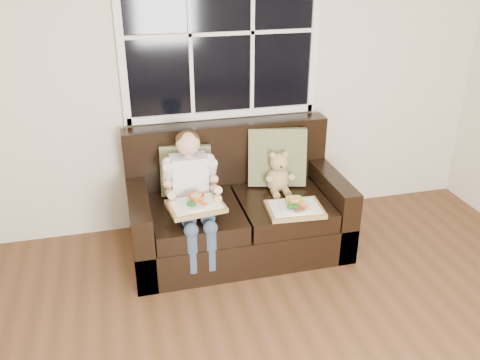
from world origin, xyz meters
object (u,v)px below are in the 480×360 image
object	(u,v)px
loveseat	(236,211)
tray_left	(196,205)
child	(192,185)
teddy_bear	(278,175)
tray_right	(295,208)

from	to	relation	value
loveseat	tray_left	bearing A→B (deg)	-141.36
loveseat	child	distance (m)	0.52
loveseat	teddy_bear	xyz separation A→B (m)	(0.36, 0.02, 0.28)
loveseat	teddy_bear	size ratio (longest dim) A/B	4.83
loveseat	tray_right	xyz separation A→B (m)	(0.37, -0.36, 0.17)
tray_left	tray_right	world-z (taller)	tray_left
child	teddy_bear	size ratio (longest dim) A/B	2.57
loveseat	tray_left	world-z (taller)	loveseat
child	teddy_bear	bearing A→B (deg)	10.92
loveseat	tray_left	distance (m)	0.55
teddy_bear	tray_right	distance (m)	0.39
tray_right	tray_left	bearing A→B (deg)	179.66
loveseat	teddy_bear	distance (m)	0.46
child	teddy_bear	world-z (taller)	child
child	loveseat	bearing A→B (deg)	18.10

